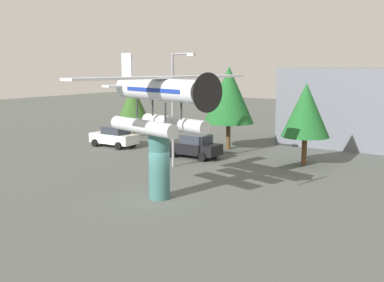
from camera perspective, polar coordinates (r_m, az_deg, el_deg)
ground_plane at (r=24.98m, az=-3.91°, el=-6.88°), size 140.00×140.00×0.00m
display_pedestal at (r=24.56m, az=-3.96°, el=-2.94°), size 1.10×1.10×3.51m
floatplane_monument at (r=23.97m, az=-3.86°, el=5.04°), size 7.18×10.34×4.00m
car_near_white at (r=40.65m, az=-9.31°, el=0.54°), size 4.20×2.02×1.76m
car_mid_black at (r=35.38m, az=0.23°, el=-0.62°), size 4.20×2.02×1.76m
streetlight_primary at (r=31.76m, az=-2.03°, el=4.79°), size 1.84×0.28×7.69m
storefront_building at (r=42.08m, az=21.11°, el=3.66°), size 15.05×5.96×6.60m
tree_west at (r=45.70m, az=-7.11°, el=4.77°), size 2.80×2.80×5.02m
tree_east at (r=38.83m, az=4.44°, el=5.53°), size 4.13×4.13×6.76m
tree_center_back at (r=33.21m, az=13.50°, el=3.59°), size 3.29×3.29×5.66m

